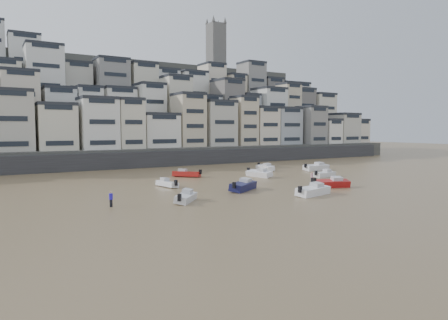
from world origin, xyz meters
TOP-DOWN VIEW (x-y plane):
  - ground at (0.00, 0.00)m, footprint 400.00×400.00m
  - harbor_wall at (10.00, 65.00)m, footprint 140.00×3.00m
  - hillside at (14.73, 104.84)m, footprint 141.04×66.00m
  - boat_a at (10.44, 17.92)m, footprint 6.30×3.21m
  - boat_b at (17.70, 21.68)m, footprint 5.91×3.76m
  - boat_c at (5.03, 26.00)m, footprint 6.27×4.95m
  - boat_d at (26.16, 31.46)m, footprint 5.21×2.24m
  - boat_e at (16.11, 37.45)m, footprint 2.90×5.85m
  - boat_f at (-2.67, 34.64)m, footprint 2.39×4.78m
  - boat_g at (32.87, 40.49)m, footprint 6.61×2.41m
  - boat_h at (5.16, 44.28)m, footprint 5.06×5.19m
  - boat_i at (24.05, 46.20)m, footprint 2.39×5.73m
  - boat_j at (-5.61, 22.19)m, footprint 4.63×4.79m
  - person_blue at (-13.94, 23.70)m, footprint 0.44×0.44m
  - person_pink at (18.89, 27.07)m, footprint 0.44×0.44m

SIDE VIEW (x-z plane):
  - ground at x=0.00m, z-range 0.00..0.00m
  - boat_f at x=-2.67m, z-range 0.00..1.25m
  - boat_j at x=-5.61m, z-range 0.00..1.37m
  - boat_d at x=26.16m, z-range 0.00..1.38m
  - boat_h at x=5.16m, z-range 0.00..1.49m
  - boat_i at x=24.05m, z-range 0.00..1.52m
  - boat_e at x=16.11m, z-range 0.00..1.53m
  - boat_b at x=17.70m, z-range 0.00..1.53m
  - boat_a at x=10.44m, z-range 0.00..1.64m
  - boat_c at x=5.03m, z-range 0.00..1.67m
  - person_blue at x=-13.94m, z-range 0.00..1.74m
  - person_pink at x=18.89m, z-range 0.00..1.74m
  - boat_g at x=32.87m, z-range 0.00..1.78m
  - harbor_wall at x=10.00m, z-range 0.00..3.50m
  - hillside at x=14.73m, z-range -11.99..38.01m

